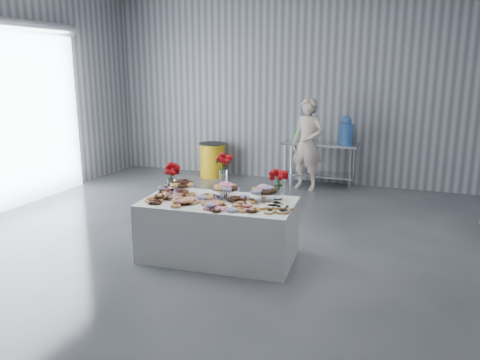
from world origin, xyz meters
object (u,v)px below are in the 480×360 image
(trash_barrel, at_px, (212,160))
(person, at_px, (308,144))
(water_jug, at_px, (346,131))
(prep_table, at_px, (320,156))
(display_table, at_px, (219,230))

(trash_barrel, bearing_deg, person, -7.80)
(water_jug, relative_size, trash_barrel, 0.73)
(water_jug, bearing_deg, prep_table, 180.00)
(display_table, relative_size, prep_table, 1.27)
(display_table, height_order, prep_table, prep_table)
(trash_barrel, bearing_deg, display_table, -64.80)
(prep_table, relative_size, person, 0.83)
(person, bearing_deg, prep_table, 74.47)
(display_table, relative_size, water_jug, 3.43)
(person, relative_size, trash_barrel, 2.39)
(prep_table, distance_m, trash_barrel, 2.39)
(prep_table, distance_m, water_jug, 0.73)
(water_jug, height_order, trash_barrel, water_jug)
(display_table, distance_m, water_jug, 4.28)
(display_table, distance_m, person, 3.85)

